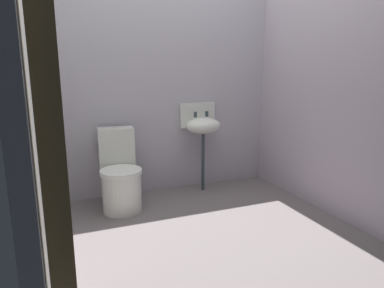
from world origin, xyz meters
TOP-DOWN VIEW (x-y plane):
  - ground_plane at (0.00, 0.00)m, footprint 2.89×2.54m
  - wall_back at (0.00, 1.12)m, footprint 2.89×0.10m
  - wall_left at (-1.30, 0.10)m, footprint 0.10×2.34m
  - wall_right at (1.30, 0.10)m, footprint 0.10×2.34m
  - wooden_door_post at (-1.17, -0.92)m, footprint 0.12×0.12m
  - toilet_near_wall at (-0.59, 0.72)m, footprint 0.42×0.61m
  - sink at (0.38, 0.91)m, footprint 0.42×0.35m

SIDE VIEW (x-z plane):
  - ground_plane at x=0.00m, z-range -0.08..0.00m
  - toilet_near_wall at x=-0.59m, z-range -0.07..0.71m
  - sink at x=0.38m, z-range 0.26..1.25m
  - wall_back at x=0.00m, z-range 0.00..2.24m
  - wall_left at x=-1.30m, z-range 0.00..2.24m
  - wall_right at x=1.30m, z-range 0.00..2.24m
  - wooden_door_post at x=-1.17m, z-range 0.00..2.24m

